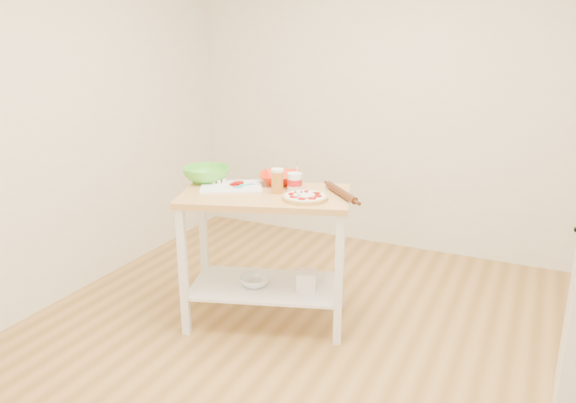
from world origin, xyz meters
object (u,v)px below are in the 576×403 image
Objects in this scene: prep_island at (266,231)px; shelf_glass_bowl at (255,281)px; cutting_board at (231,186)px; yogurt_tub at (295,182)px; spatula at (243,186)px; orange_bowl at (280,178)px; beer_pint at (277,181)px; knife at (211,179)px; green_bowl at (206,174)px; rolling_pin at (341,193)px; pizza at (305,197)px; shelf_bin at (307,280)px.

shelf_glass_bowl is at bearing -143.86° from prep_island.
yogurt_tub reaches higher than cutting_board.
orange_bowl is at bearing 1.77° from spatula.
beer_pint is (0.08, -0.22, 0.04)m from orange_bowl.
prep_island is at bearing -149.57° from beer_pint.
knife is 0.80× the size of green_bowl.
beer_pint reaches higher than rolling_pin.
shelf_glass_bowl is at bearing -175.76° from pizza.
yogurt_tub is at bearing -17.47° from knife.
beer_pint is at bearing -26.96° from cutting_board.
prep_island reaches higher than shelf_bin.
pizza is at bearing -7.65° from green_bowl.
spatula is at bearing 167.00° from prep_island.
shelf_glass_bowl is at bearing -163.73° from shelf_bin.
green_bowl is at bearing 172.35° from pizza.
shelf_bin is (0.29, -0.20, -0.61)m from orange_bowl.
beer_pint is (0.53, -0.05, 0.06)m from knife.
beer_pint is 0.71m from shelf_glass_bowl.
orange_bowl reaches higher than shelf_glass_bowl.
yogurt_tub reaches higher than rolling_pin.
cutting_board is 0.24m from green_bowl.
yogurt_tub reaches higher than green_bowl.
orange_bowl reaches higher than cutting_board.
beer_pint is 0.40× the size of rolling_pin.
cutting_board is 4.01× the size of shelf_bin.
shelf_glass_bowl is (-0.35, -0.03, -0.63)m from pizza.
shelf_glass_bowl is (-0.13, -0.09, -0.69)m from beer_pint.
pizza is 0.24m from rolling_pin.
shelf_bin is (0.27, 0.05, -0.32)m from prep_island.
green_bowl is at bearing 175.42° from beer_pint.
green_bowl is at bearing -160.40° from orange_bowl.
orange_bowl is 0.90× the size of green_bowl.
shelf_glass_bowl is (0.20, -0.07, -0.62)m from cutting_board.
shelf_bin is (0.33, 0.10, 0.03)m from shelf_glass_bowl.
green_bowl is (-0.48, -0.17, 0.01)m from orange_bowl.
knife is 0.76m from shelf_glass_bowl.
shelf_bin is at bearing 16.27° from shelf_glass_bowl.
cutting_board reaches higher than spatula.
spatula is 0.27m from orange_bowl.
green_bowl is 2.02× the size of beer_pint.
orange_bowl is 2.31× the size of shelf_bin.
orange_bowl is (0.25, 0.23, 0.03)m from cutting_board.
knife is at bearing 171.78° from pizza.
shelf_bin is (0.74, -0.04, -0.60)m from knife.
spatula is at bearing -171.56° from rolling_pin.
pizza is 0.56m from cutting_board.
knife is 0.65× the size of rolling_pin.
rolling_pin is 3.16× the size of shelf_bin.
beer_pint is (0.34, 0.01, 0.07)m from cutting_board.
prep_island is 9.68× the size of shelf_bin.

